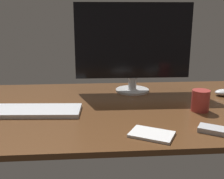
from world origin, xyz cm
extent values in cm
cube|color=brown|center=(0.00, 0.00, 1.00)|extent=(140.00, 84.00, 2.00)
cylinder|color=silver|center=(8.91, 23.58, 2.53)|extent=(17.35, 17.35, 1.06)
cylinder|color=silver|center=(8.91, 23.58, 6.20)|extent=(4.21, 4.21, 6.29)
cube|color=black|center=(8.91, 23.58, 27.99)|extent=(58.30, 3.38, 37.29)
cube|color=silver|center=(-35.62, -6.35, 2.85)|extent=(37.89, 16.71, 1.70)
cube|color=#B7B7BC|center=(31.42, -32.26, 2.85)|extent=(16.47, 13.28, 1.70)
cylinder|color=#B23833|center=(32.51, -9.01, 6.43)|extent=(7.32, 7.32, 8.87)
cube|color=silver|center=(7.25, -31.76, 2.45)|extent=(16.85, 15.04, 0.89)
camera|label=1|loc=(-12.34, -115.26, 40.74)|focal=44.45mm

